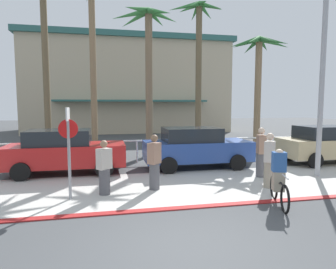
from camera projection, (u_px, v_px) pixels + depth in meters
name	position (u px, v px, depth m)	size (l,w,h in m)	color
ground_plane	(134.00, 157.00, 15.02)	(80.00, 80.00, 0.00)	#424447
sidewalk_strip	(152.00, 188.00, 9.38)	(44.00, 4.00, 0.02)	beige
curb_paint	(164.00, 209.00, 7.43)	(44.00, 0.24, 0.03)	maroon
building_backdrop	(128.00, 86.00, 31.15)	(19.78, 11.05, 9.12)	#BCAD8E
rail_fence	(137.00, 144.00, 13.48)	(18.58, 0.08, 1.04)	white
stop_sign_bike_lane	(69.00, 140.00, 8.06)	(0.52, 0.56, 2.56)	gray
streetlight_curb	(328.00, 57.00, 10.25)	(0.24, 2.54, 7.50)	#9EA0A5
palm_tree_1	(44.00, 23.00, 16.47)	(3.04, 2.79, 9.97)	brown
palm_tree_2	(93.00, 31.00, 16.85)	(3.21, 3.08, 9.51)	#846B4C
palm_tree_3	(147.00, 45.00, 14.69)	(3.31, 3.11, 7.42)	#756047
palm_tree_4	(199.00, 41.00, 17.46)	(3.36, 2.93, 8.66)	brown
palm_tree_5	(259.00, 62.00, 16.28)	(3.58, 3.64, 6.40)	#846B4C
car_red_1	(65.00, 151.00, 11.27)	(4.40, 2.02, 1.69)	red
car_blue_2	(196.00, 147.00, 12.35)	(4.40, 2.02, 1.69)	#284793
car_tan_3	(328.00, 144.00, 13.34)	(4.40, 2.02, 1.69)	tan
cyclist_black_0	(279.00, 178.00, 7.80)	(0.63, 1.75, 1.50)	black
pedestrian_0	(154.00, 164.00, 9.11)	(0.47, 0.47, 1.73)	#4C4C51
pedestrian_1	(104.00, 170.00, 8.59)	(0.48, 0.45, 1.62)	#4C4C51
pedestrian_2	(261.00, 154.00, 10.70)	(0.38, 0.45, 1.82)	#4C4C51
pedestrian_3	(269.00, 163.00, 9.31)	(0.46, 0.47, 1.75)	gray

